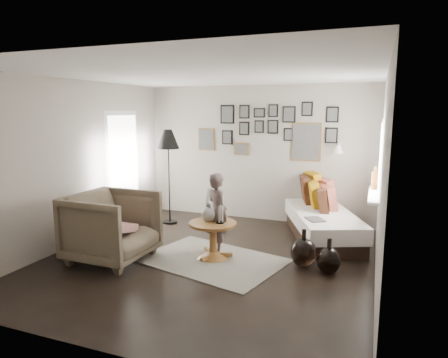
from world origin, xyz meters
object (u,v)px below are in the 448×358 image
at_px(daybed, 324,219).
at_px(pedestal_table, 213,242).
at_px(floor_lamp, 168,143).
at_px(demijohn_small, 329,260).
at_px(vase, 208,211).
at_px(magazine_basket, 71,240).
at_px(demijohn_large, 303,252).
at_px(child, 218,214).
at_px(armchair, 112,227).

bearing_deg(daybed, pedestal_table, -153.59).
bearing_deg(floor_lamp, demijohn_small, -24.54).
bearing_deg(vase, demijohn_small, -0.27).
height_order(magazine_basket, demijohn_large, demijohn_large).
bearing_deg(magazine_basket, child, 21.19).
relative_size(vase, daybed, 0.22).
height_order(vase, magazine_basket, vase).
xyz_separation_m(daybed, demijohn_large, (-0.09, -1.42, -0.12)).
xyz_separation_m(magazine_basket, demijohn_small, (3.67, 0.62, -0.03)).
relative_size(floor_lamp, magazine_basket, 4.00).
height_order(daybed, child, child).
bearing_deg(vase, armchair, -153.87).
relative_size(armchair, floor_lamp, 0.61).
bearing_deg(armchair, floor_lamp, 6.35).
relative_size(vase, child, 0.40).
xyz_separation_m(vase, magazine_basket, (-1.96, -0.63, -0.47)).
bearing_deg(demijohn_small, magazine_basket, -170.44).
xyz_separation_m(pedestal_table, demijohn_large, (1.28, 0.13, -0.04)).
height_order(vase, daybed, same).
distance_m(daybed, child, 1.95).
distance_m(pedestal_table, demijohn_large, 1.29).
height_order(armchair, demijohn_small, armchair).
bearing_deg(pedestal_table, vase, 165.96).
bearing_deg(demijohn_large, armchair, -164.57).
bearing_deg(pedestal_table, floor_lamp, 136.05).
height_order(daybed, demijohn_small, daybed).
distance_m(demijohn_large, child, 1.34).
height_order(pedestal_table, demijohn_small, pedestal_table).
xyz_separation_m(daybed, child, (-1.37, -1.36, 0.28)).
bearing_deg(magazine_basket, floor_lamp, 74.93).
xyz_separation_m(demijohn_large, child, (-1.28, 0.05, 0.41)).
height_order(daybed, floor_lamp, floor_lamp).
relative_size(demijohn_small, child, 0.39).
xyz_separation_m(daybed, magazine_basket, (-3.41, -2.15, -0.12)).
distance_m(floor_lamp, child, 2.15).
distance_m(magazine_basket, child, 2.22).
distance_m(vase, child, 0.20).
xyz_separation_m(magazine_basket, child, (2.04, 0.79, 0.40)).
xyz_separation_m(daybed, floor_lamp, (-2.86, -0.11, 1.20)).
bearing_deg(armchair, daybed, -50.31).
height_order(magazine_basket, demijohn_small, demijohn_small).
bearing_deg(armchair, child, -58.43).
xyz_separation_m(demijohn_small, child, (-1.63, 0.17, 0.43)).
bearing_deg(floor_lamp, armchair, -84.84).
height_order(daybed, demijohn_large, daybed).
xyz_separation_m(pedestal_table, magazine_basket, (-2.04, -0.61, -0.03)).
bearing_deg(demijohn_large, demijohn_small, -18.92).
relative_size(magazine_basket, demijohn_large, 0.84).
bearing_deg(child, magazine_basket, 62.96).
relative_size(pedestal_table, child, 0.56).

